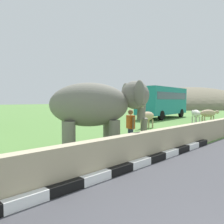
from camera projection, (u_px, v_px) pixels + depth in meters
name	position (u px, v px, depth m)	size (l,w,h in m)	color
striped_curb	(47.00, 194.00, 4.65)	(16.20, 0.20, 0.24)	white
barrier_parapet	(115.00, 154.00, 6.51)	(28.00, 0.36, 1.00)	tan
elephant	(99.00, 106.00, 8.83)	(3.95, 3.44, 2.85)	slate
person_handler	(131.00, 126.00, 9.84)	(0.38, 0.63, 1.66)	navy
bus_teal	(163.00, 100.00, 25.77)	(8.55, 3.38, 3.50)	teal
cow_near	(147.00, 116.00, 16.51)	(1.89, 0.65, 1.23)	tan
cow_mid	(196.00, 114.00, 19.60)	(1.71, 1.54, 1.23)	beige
cow_far	(208.00, 114.00, 20.08)	(1.80, 1.40, 1.23)	tan
hill_east	(191.00, 108.00, 59.99)	(34.05, 27.24, 10.95)	#6D6653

